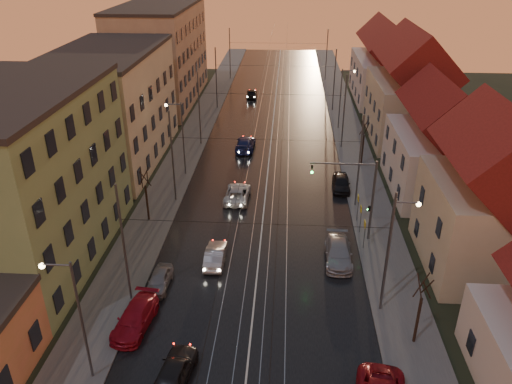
% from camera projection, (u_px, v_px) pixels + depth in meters
% --- Properties ---
extents(road, '(16.00, 120.00, 0.04)m').
position_uv_depth(road, '(271.00, 143.00, 62.05)').
color(road, black).
rests_on(road, ground).
extents(sidewalk_left, '(4.00, 120.00, 0.15)m').
position_uv_depth(sidewalk_left, '(191.00, 141.00, 62.60)').
color(sidewalk_left, '#4C4C4C').
rests_on(sidewalk_left, ground).
extents(sidewalk_right, '(4.00, 120.00, 0.15)m').
position_uv_depth(sidewalk_right, '(352.00, 145.00, 61.45)').
color(sidewalk_right, '#4C4C4C').
rests_on(sidewalk_right, ground).
extents(tram_rail_0, '(0.06, 120.00, 0.03)m').
position_uv_depth(tram_rail_0, '(253.00, 142.00, 62.16)').
color(tram_rail_0, gray).
rests_on(tram_rail_0, road).
extents(tram_rail_1, '(0.06, 120.00, 0.03)m').
position_uv_depth(tram_rail_1, '(265.00, 143.00, 62.08)').
color(tram_rail_1, gray).
rests_on(tram_rail_1, road).
extents(tram_rail_2, '(0.06, 120.00, 0.03)m').
position_uv_depth(tram_rail_2, '(277.00, 143.00, 61.99)').
color(tram_rail_2, gray).
rests_on(tram_rail_2, road).
extents(tram_rail_3, '(0.06, 120.00, 0.03)m').
position_uv_depth(tram_rail_3, '(289.00, 143.00, 61.91)').
color(tram_rail_3, gray).
rests_on(tram_rail_3, road).
extents(apartment_left_1, '(10.00, 18.00, 13.00)m').
position_uv_depth(apartment_left_1, '(23.00, 182.00, 36.96)').
color(apartment_left_1, '#71935D').
rests_on(apartment_left_1, ground).
extents(apartment_left_2, '(10.00, 20.00, 12.00)m').
position_uv_depth(apartment_left_2, '(111.00, 108.00, 55.02)').
color(apartment_left_2, beige).
rests_on(apartment_left_2, ground).
extents(apartment_left_3, '(10.00, 24.00, 14.00)m').
position_uv_depth(apartment_left_3, '(161.00, 55.00, 75.98)').
color(apartment_left_3, '#997B62').
rests_on(apartment_left_3, ground).
extents(house_right_1, '(8.67, 10.20, 10.80)m').
position_uv_depth(house_right_1, '(492.00, 202.00, 36.35)').
color(house_right_1, '#BCB190').
rests_on(house_right_1, ground).
extents(house_right_2, '(9.18, 12.24, 9.20)m').
position_uv_depth(house_right_2, '(442.00, 147.00, 48.30)').
color(house_right_2, silver).
rests_on(house_right_2, ground).
extents(house_right_3, '(9.18, 14.28, 11.50)m').
position_uv_depth(house_right_3, '(411.00, 93.00, 61.16)').
color(house_right_3, '#BCB190').
rests_on(house_right_3, ground).
extents(house_right_4, '(9.18, 16.32, 10.00)m').
position_uv_depth(house_right_4, '(385.00, 67.00, 77.55)').
color(house_right_4, silver).
rests_on(house_right_4, ground).
extents(catenary_pole_l_1, '(0.16, 0.16, 9.00)m').
position_uv_depth(catenary_pole_l_1, '(124.00, 246.00, 32.89)').
color(catenary_pole_l_1, '#595B60').
rests_on(catenary_pole_l_1, ground).
extents(catenary_pole_r_1, '(0.16, 0.16, 9.00)m').
position_uv_depth(catenary_pole_r_1, '(388.00, 255.00, 31.90)').
color(catenary_pole_r_1, '#595B60').
rests_on(catenary_pole_r_1, ground).
extents(catenary_pole_l_2, '(0.16, 0.16, 9.00)m').
position_uv_depth(catenary_pole_l_2, '(172.00, 158.00, 46.27)').
color(catenary_pole_l_2, '#595B60').
rests_on(catenary_pole_l_2, ground).
extents(catenary_pole_r_2, '(0.16, 0.16, 9.00)m').
position_uv_depth(catenary_pole_r_2, '(359.00, 162.00, 45.28)').
color(catenary_pole_r_2, '#595B60').
rests_on(catenary_pole_r_2, ground).
extents(catenary_pole_l_3, '(0.16, 0.16, 9.00)m').
position_uv_depth(catenary_pole_l_3, '(199.00, 109.00, 59.64)').
color(catenary_pole_l_3, '#595B60').
rests_on(catenary_pole_l_3, ground).
extents(catenary_pole_r_3, '(0.16, 0.16, 9.00)m').
position_uv_depth(catenary_pole_r_3, '(344.00, 112.00, 58.66)').
color(catenary_pole_r_3, '#595B60').
rests_on(catenary_pole_r_3, ground).
extents(catenary_pole_l_4, '(0.16, 0.16, 9.00)m').
position_uv_depth(catenary_pole_l_4, '(216.00, 79.00, 73.02)').
color(catenary_pole_l_4, '#595B60').
rests_on(catenary_pole_l_4, ground).
extents(catenary_pole_r_4, '(0.16, 0.16, 9.00)m').
position_uv_depth(catenary_pole_r_4, '(334.00, 81.00, 72.03)').
color(catenary_pole_r_4, '#595B60').
rests_on(catenary_pole_r_4, ground).
extents(catenary_pole_l_5, '(0.16, 0.16, 9.00)m').
position_uv_depth(catenary_pole_l_5, '(230.00, 54.00, 89.07)').
color(catenary_pole_l_5, '#595B60').
rests_on(catenary_pole_l_5, ground).
extents(catenary_pole_r_5, '(0.16, 0.16, 9.00)m').
position_uv_depth(catenary_pole_r_5, '(327.00, 55.00, 88.08)').
color(catenary_pole_r_5, '#595B60').
rests_on(catenary_pole_r_5, ground).
extents(street_lamp_0, '(1.75, 0.32, 8.00)m').
position_uv_depth(street_lamp_0, '(74.00, 311.00, 26.50)').
color(street_lamp_0, '#595B60').
rests_on(street_lamp_0, ground).
extents(street_lamp_1, '(1.75, 0.32, 8.00)m').
position_uv_depth(street_lamp_1, '(394.00, 242.00, 32.59)').
color(street_lamp_1, '#595B60').
rests_on(street_lamp_1, ground).
extents(street_lamp_2, '(1.75, 0.32, 8.00)m').
position_uv_depth(street_lamp_2, '(180.00, 132.00, 51.47)').
color(street_lamp_2, '#595B60').
rests_on(street_lamp_2, ground).
extents(street_lamp_3, '(1.75, 0.32, 8.00)m').
position_uv_depth(street_lamp_3, '(343.00, 93.00, 64.70)').
color(street_lamp_3, '#595B60').
rests_on(street_lamp_3, ground).
extents(traffic_light_mast, '(5.30, 0.32, 7.20)m').
position_uv_depth(traffic_light_mast, '(361.00, 191.00, 39.92)').
color(traffic_light_mast, '#595B60').
rests_on(traffic_light_mast, ground).
extents(bare_tree_0, '(1.09, 1.09, 5.11)m').
position_uv_depth(bare_tree_0, '(146.00, 196.00, 43.70)').
color(bare_tree_0, black).
rests_on(bare_tree_0, ground).
extents(bare_tree_1, '(1.09, 1.09, 5.11)m').
position_uv_depth(bare_tree_1, '(419.00, 312.00, 30.04)').
color(bare_tree_1, black).
rests_on(bare_tree_1, ground).
extents(bare_tree_2, '(1.09, 1.09, 5.11)m').
position_uv_depth(bare_tree_2, '(363.00, 144.00, 55.00)').
color(bare_tree_2, black).
rests_on(bare_tree_2, ground).
extents(driving_car_0, '(2.33, 4.59, 1.50)m').
position_uv_depth(driving_car_0, '(174.00, 371.00, 28.11)').
color(driving_car_0, black).
rests_on(driving_car_0, ground).
extents(driving_car_1, '(1.47, 4.13, 1.36)m').
position_uv_depth(driving_car_1, '(215.00, 255.00, 38.71)').
color(driving_car_1, '#A3A3A8').
rests_on(driving_car_1, ground).
extents(driving_car_2, '(2.43, 4.96, 1.36)m').
position_uv_depth(driving_car_2, '(238.00, 193.00, 48.20)').
color(driving_car_2, '#B9B9B9').
rests_on(driving_car_2, ground).
extents(driving_car_3, '(2.23, 5.27, 1.52)m').
position_uv_depth(driving_car_3, '(245.00, 144.00, 59.85)').
color(driving_car_3, navy).
rests_on(driving_car_3, ground).
extents(driving_car_4, '(1.80, 4.09, 1.37)m').
position_uv_depth(driving_car_4, '(252.00, 93.00, 79.94)').
color(driving_car_4, black).
rests_on(driving_car_4, ground).
extents(parked_left_2, '(2.50, 4.99, 1.39)m').
position_uv_depth(parked_left_2, '(135.00, 318.00, 32.19)').
color(parked_left_2, maroon).
rests_on(parked_left_2, ground).
extents(parked_left_3, '(1.55, 3.67, 1.24)m').
position_uv_depth(parked_left_3, '(159.00, 280.00, 35.95)').
color(parked_left_3, gray).
rests_on(parked_left_3, ground).
extents(parked_right_1, '(2.18, 5.09, 1.46)m').
position_uv_depth(parked_right_1, '(338.00, 253.00, 38.88)').
color(parked_right_1, '#9F9FA5').
rests_on(parked_right_1, ground).
extents(parked_right_2, '(1.85, 4.30, 1.45)m').
position_uv_depth(parked_right_2, '(341.00, 183.00, 50.19)').
color(parked_right_2, black).
rests_on(parked_right_2, ground).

